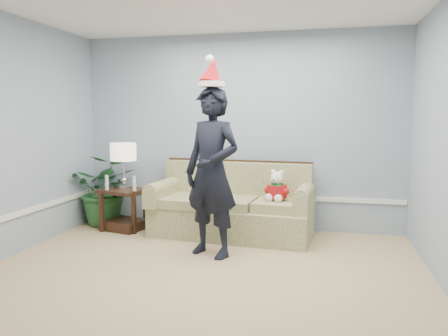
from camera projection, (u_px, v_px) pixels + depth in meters
room_shell at (181, 142)px, 3.67m from camera, size 4.54×5.04×2.74m
wainscot_trim at (120, 211)px, 5.18m from camera, size 4.49×4.99×0.06m
sofa at (233, 209)px, 5.78m from camera, size 2.14×1.06×0.97m
side_table at (124, 214)px, 6.06m from camera, size 0.69×0.62×0.57m
table_lamp at (123, 154)px, 6.02m from camera, size 0.35×0.35×0.63m
candle_pair at (120, 184)px, 5.90m from camera, size 0.46×0.05×0.20m
houseplant at (106, 189)px, 6.31m from camera, size 1.06×0.96×1.03m
man at (212, 172)px, 4.85m from camera, size 0.81×0.69×1.89m
santa_hat at (212, 73)px, 4.74m from camera, size 0.39×0.41×0.34m
teddy_bear at (277, 189)px, 5.49m from camera, size 0.30×0.31×0.40m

